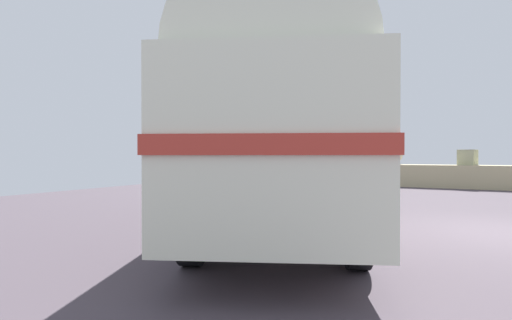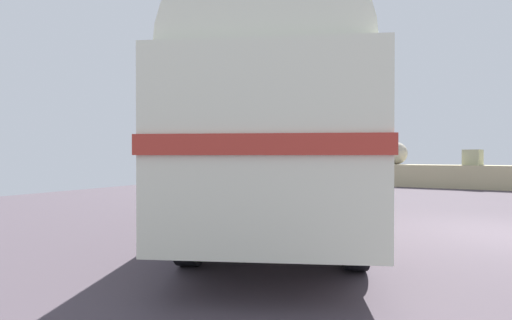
# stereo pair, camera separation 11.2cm
# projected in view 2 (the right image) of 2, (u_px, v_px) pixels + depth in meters

# --- Properties ---
(breakwater) EXTENTS (31.36, 2.43, 2.49)m
(breakwater) POSITION_uv_depth(u_px,v_px,m) (477.00, 173.00, 17.70)
(breakwater) COLOR tan
(breakwater) RESTS_ON ground
(vintage_coach) EXTENTS (5.65, 8.82, 3.70)m
(vintage_coach) POSITION_uv_depth(u_px,v_px,m) (278.00, 130.00, 7.68)
(vintage_coach) COLOR black
(vintage_coach) RESTS_ON ground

